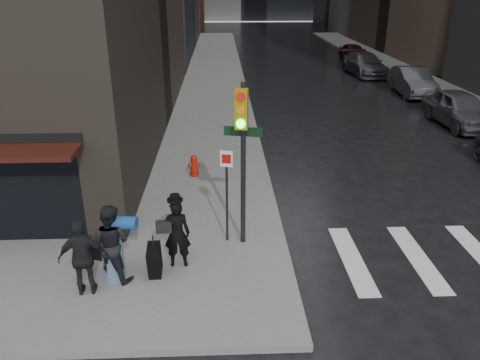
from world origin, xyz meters
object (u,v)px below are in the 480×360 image
object	(u,v)px
man_greycoat	(83,258)
parked_car_1	(459,109)
man_jeans	(111,243)
traffic_light	(241,145)
parked_car_4	(353,52)
parked_car_2	(412,81)
parked_car_3	(365,64)
fire_hydrant	(194,166)
man_overcoat	(172,238)

from	to	relation	value
man_greycoat	parked_car_1	xyz separation A→B (m)	(13.67, 12.19, -0.21)
parked_car_1	man_jeans	bearing A→B (deg)	-139.91
traffic_light	parked_car_4	world-z (taller)	traffic_light
parked_car_2	parked_car_3	size ratio (longest dim) A/B	0.90
parked_car_2	fire_hydrant	bearing A→B (deg)	-131.99
fire_hydrant	parked_car_2	world-z (taller)	parked_car_2
parked_car_1	man_overcoat	bearing A→B (deg)	-138.00
fire_hydrant	parked_car_2	xyz separation A→B (m)	(12.02, 12.19, 0.30)
parked_car_1	parked_car_2	world-z (taller)	parked_car_1
man_jeans	parked_car_4	bearing A→B (deg)	-95.98
man_jeans	fire_hydrant	distance (m)	6.02
parked_car_2	parked_car_4	size ratio (longest dim) A/B	1.17
traffic_light	parked_car_1	distance (m)	14.79
man_overcoat	parked_car_4	size ratio (longest dim) A/B	0.46
parked_car_2	parked_car_3	bearing A→B (deg)	101.37
man_overcoat	man_jeans	xyz separation A→B (m)	(-1.25, -0.38, 0.13)
parked_car_2	parked_car_4	xyz separation A→B (m)	(-0.07, 12.60, -0.09)
parked_car_1	parked_car_4	xyz separation A→B (m)	(0.20, 18.89, -0.11)
traffic_light	parked_car_1	size ratio (longest dim) A/B	0.86
man_greycoat	parked_car_3	bearing A→B (deg)	-124.55
parked_car_3	parked_car_4	world-z (taller)	parked_car_3
man_greycoat	parked_car_1	distance (m)	18.32
parked_car_2	man_overcoat	bearing A→B (deg)	-122.14
fire_hydrant	parked_car_1	distance (m)	13.15
man_jeans	man_greycoat	bearing A→B (deg)	64.71
fire_hydrant	man_jeans	bearing A→B (deg)	-104.09
parked_car_3	parked_car_4	bearing A→B (deg)	77.98
man_overcoat	parked_car_1	xyz separation A→B (m)	(11.96, 11.33, -0.12)
man_overcoat	man_jeans	size ratio (longest dim) A/B	1.02
fire_hydrant	parked_car_4	distance (m)	27.52
man_jeans	parked_car_1	world-z (taller)	man_jeans
man_jeans	parked_car_3	xyz separation A→B (m)	(12.51, 24.30, -0.29)
traffic_light	parked_car_3	distance (m)	24.97
man_overcoat	man_greycoat	xyz separation A→B (m)	(-1.71, -0.87, 0.09)
man_greycoat	traffic_light	world-z (taller)	traffic_light
man_greycoat	parked_car_3	world-z (taller)	man_greycoat
man_overcoat	fire_hydrant	xyz separation A→B (m)	(0.21, 5.44, -0.44)
parked_car_1	parked_car_3	distance (m)	12.62
man_greycoat	parked_car_1	bearing A→B (deg)	-145.20
man_overcoat	man_greycoat	bearing A→B (deg)	25.12
man_jeans	parked_car_4	world-z (taller)	man_jeans
traffic_light	man_overcoat	bearing A→B (deg)	-134.83
parked_car_1	traffic_light	bearing A→B (deg)	-136.60
traffic_light	parked_car_4	xyz separation A→B (m)	(10.59, 29.23, -2.04)
man_overcoat	parked_car_2	bearing A→B (deg)	-126.52
parked_car_2	parked_car_4	bearing A→B (deg)	92.93
parked_car_1	parked_car_4	distance (m)	18.89
man_overcoat	parked_car_3	world-z (taller)	man_overcoat
man_overcoat	fire_hydrant	bearing A→B (deg)	-93.94
man_jeans	man_overcoat	bearing A→B (deg)	-145.58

